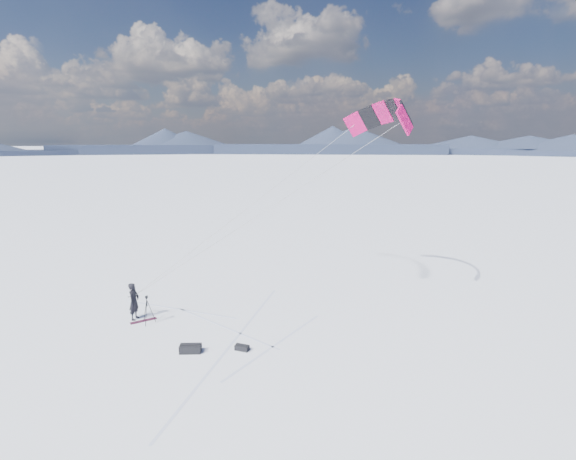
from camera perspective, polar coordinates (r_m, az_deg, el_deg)
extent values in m
plane|color=white|center=(21.77, -17.37, -13.25)|extent=(1800.00, 1800.00, 0.00)
cube|color=black|center=(334.94, 21.84, 10.01)|extent=(150.19, 119.71, 4.67)
cone|color=black|center=(334.90, 21.87, 10.41)|extent=(88.58, 88.58, 8.00)
cube|color=black|center=(338.31, 3.56, 10.85)|extent=(156.46, 80.45, 4.67)
cone|color=black|center=(338.27, 3.56, 11.24)|extent=(77.75, 77.75, 8.00)
cube|color=black|center=(339.79, -14.63, 10.49)|extent=(153.20, 57.23, 4.67)
cone|color=black|center=(339.76, -14.65, 10.89)|extent=(69.07, 69.07, 8.00)
cube|color=black|center=(339.26, -32.68, 9.01)|extent=(155.44, 101.46, 4.67)
cone|color=black|center=(339.23, -32.72, 9.40)|extent=(84.32, 84.32, 8.00)
cube|color=silver|center=(19.77, -34.26, -17.60)|extent=(6.00, 0.12, 0.01)
cube|color=silver|center=(21.03, -27.26, -15.01)|extent=(3.52, 7.29, 0.01)
cube|color=silver|center=(22.60, -21.27, -12.57)|extent=(6.45, 7.79, 0.01)
cube|color=silver|center=(24.39, -16.21, -10.36)|extent=(11.66, 3.07, 0.01)
imported|color=black|center=(23.68, -20.14, -11.34)|extent=(0.66, 0.82, 1.96)
cube|color=maroon|center=(23.28, -19.15, -11.64)|extent=(1.31, 0.75, 0.04)
cylinder|color=black|center=(22.73, -18.19, -10.46)|extent=(0.38, 0.14, 1.28)
cylinder|color=black|center=(22.85, -18.93, -10.40)|extent=(0.30, 0.29, 1.28)
cylinder|color=black|center=(22.56, -18.83, -10.68)|extent=(0.12, 0.39, 1.28)
cylinder|color=black|center=(22.55, -18.73, -9.43)|extent=(0.04, 0.04, 0.36)
cube|color=black|center=(22.46, -18.77, -8.87)|extent=(0.09, 0.09, 0.05)
cube|color=black|center=(22.43, -18.79, -8.66)|extent=(0.15, 0.13, 0.10)
cylinder|color=black|center=(22.52, -18.75, -8.57)|extent=(0.07, 0.10, 0.07)
cube|color=black|center=(19.51, -13.20, -15.52)|extent=(0.98, 0.56, 0.35)
cylinder|color=black|center=(19.42, -13.22, -15.00)|extent=(0.89, 0.21, 0.09)
cube|color=black|center=(19.35, -6.30, -15.70)|extent=(0.69, 0.57, 0.23)
cylinder|color=black|center=(19.29, -6.31, -15.35)|extent=(0.55, 0.35, 0.07)
cube|color=#CF0B5C|center=(22.21, 15.66, 14.29)|extent=(1.37, 0.91, 1.59)
cube|color=black|center=(23.20, 15.88, 15.09)|extent=(1.16, 1.06, 1.48)
cube|color=#CF0B5C|center=(24.24, 15.40, 15.52)|extent=(0.93, 1.12, 1.33)
cube|color=black|center=(25.23, 14.34, 15.61)|extent=(0.94, 1.12, 1.18)
cube|color=#CF0B5C|center=(26.10, 12.85, 15.37)|extent=(1.16, 1.08, 1.33)
cube|color=black|center=(26.78, 11.09, 14.84)|extent=(1.36, 0.96, 1.48)
cube|color=#CF0B5C|center=(27.23, 9.18, 14.08)|extent=(1.51, 0.76, 1.59)
cylinder|color=gray|center=(21.19, -2.96, 2.77)|extent=(13.80, 1.22, 8.91)
cylinder|color=gray|center=(23.93, -4.54, 3.82)|extent=(13.13, 4.47, 8.91)
cylinder|color=black|center=(23.23, -20.36, -8.50)|extent=(0.55, 0.10, 0.03)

